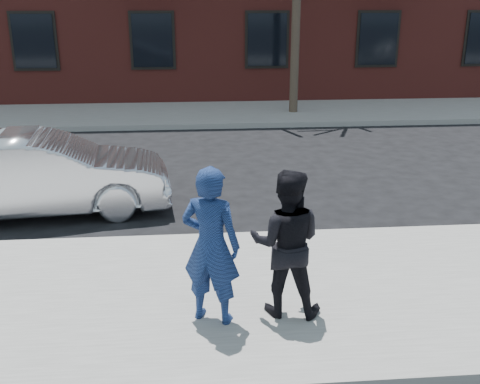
{
  "coord_description": "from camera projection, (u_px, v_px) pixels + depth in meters",
  "views": [
    {
      "loc": [
        1.34,
        -6.26,
        3.55
      ],
      "look_at": [
        1.91,
        0.4,
        1.22
      ],
      "focal_mm": 42.0,
      "sensor_mm": 36.0,
      "label": 1
    }
  ],
  "objects": [
    {
      "name": "silver_sedan",
      "position": [
        44.0,
        174.0,
        9.55
      ],
      "size": [
        4.36,
        1.91,
        1.39
      ],
      "primitive_type": "imported",
      "rotation": [
        0.0,
        0.0,
        1.68
      ],
      "color": "silver",
      "rests_on": "ground"
    },
    {
      "name": "man_peacoat",
      "position": [
        286.0,
        243.0,
        6.16
      ],
      "size": [
        0.94,
        0.8,
        1.69
      ],
      "rotation": [
        0.0,
        0.0,
        2.93
      ],
      "color": "black",
      "rests_on": "near_sidewalk"
    },
    {
      "name": "far_curb",
      "position": [
        145.0,
        127.0,
        15.82
      ],
      "size": [
        50.0,
        0.1,
        0.15
      ],
      "primitive_type": "cube",
      "color": "#999691",
      "rests_on": "ground"
    },
    {
      "name": "man_hoodie",
      "position": [
        211.0,
        246.0,
        5.99
      ],
      "size": [
        0.76,
        0.64,
        1.78
      ],
      "rotation": [
        0.0,
        0.0,
        2.75
      ],
      "color": "navy",
      "rests_on": "near_sidewalk"
    },
    {
      "name": "far_sidewalk",
      "position": [
        149.0,
        115.0,
        17.51
      ],
      "size": [
        50.0,
        3.5,
        0.15
      ],
      "primitive_type": "cube",
      "color": "gray",
      "rests_on": "ground"
    },
    {
      "name": "ground",
      "position": [
        89.0,
        300.0,
        6.95
      ],
      "size": [
        100.0,
        100.0,
        0.0
      ],
      "primitive_type": "plane",
      "color": "black",
      "rests_on": "ground"
    },
    {
      "name": "near_curb",
      "position": [
        106.0,
        243.0,
        8.39
      ],
      "size": [
        50.0,
        0.1,
        0.15
      ],
      "primitive_type": "cube",
      "color": "#999691",
      "rests_on": "ground"
    },
    {
      "name": "near_sidewalk",
      "position": [
        85.0,
        305.0,
        6.69
      ],
      "size": [
        50.0,
        3.5,
        0.15
      ],
      "primitive_type": "cube",
      "color": "gray",
      "rests_on": "ground"
    }
  ]
}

